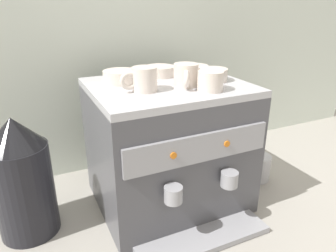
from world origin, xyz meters
The scene contains 12 objects.
ground_plane centered at (0.00, 0.00, 0.00)m, with size 4.00×4.00×0.00m, color #9E998E.
tiled_backsplash_wall centered at (0.00, 0.38, 0.45)m, with size 2.80×0.03×0.91m, color silver.
espresso_machine centered at (0.00, 0.00, 0.23)m, with size 0.52×0.55×0.46m.
ceramic_cup_0 centered at (0.04, -0.05, 0.50)m, with size 0.08×0.12×0.07m.
ceramic_cup_1 centered at (-0.11, -0.05, 0.50)m, with size 0.12×0.08×0.08m.
ceramic_cup_2 centered at (0.08, -0.13, 0.49)m, with size 0.08×0.12×0.06m.
ceramic_bowl_0 centered at (0.02, 0.12, 0.48)m, with size 0.12×0.12×0.04m.
ceramic_bowl_1 centered at (-0.14, 0.09, 0.48)m, with size 0.12×0.12×0.04m.
ceramic_bowl_2 centered at (0.16, 0.11, 0.48)m, with size 0.11×0.11×0.03m.
ceramic_bowl_3 centered at (0.16, -0.03, 0.48)m, with size 0.10×0.10×0.04m.
coffee_grinder centered at (-0.50, 0.03, 0.20)m, with size 0.19×0.19×0.41m.
milk_pitcher centered at (0.41, -0.03, 0.06)m, with size 0.11×0.11×0.11m, color #B7B7BC.
Camera 1 is at (-0.45, -0.95, 0.73)m, focal length 33.76 mm.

